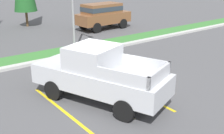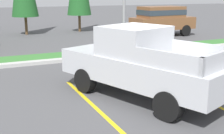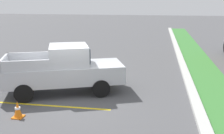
# 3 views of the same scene
# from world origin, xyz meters

# --- Properties ---
(ground_plane) EXTENTS (120.00, 120.00, 0.00)m
(ground_plane) POSITION_xyz_m (0.00, 0.00, 0.00)
(ground_plane) COLOR #4C4C4F
(parking_line_near) EXTENTS (0.12, 4.80, 0.01)m
(parking_line_near) POSITION_xyz_m (-2.15, -0.60, 0.00)
(parking_line_near) COLOR yellow
(parking_line_near) RESTS_ON ground
(parking_line_far) EXTENTS (0.12, 4.80, 0.01)m
(parking_line_far) POSITION_xyz_m (0.95, -0.60, 0.00)
(parking_line_far) COLOR yellow
(parking_line_far) RESTS_ON ground
(curb_strip) EXTENTS (56.00, 0.40, 0.15)m
(curb_strip) POSITION_xyz_m (0.00, 5.00, 0.07)
(curb_strip) COLOR #B2B2AD
(curb_strip) RESTS_ON ground
(grass_median) EXTENTS (56.00, 1.80, 0.06)m
(grass_median) POSITION_xyz_m (0.00, 6.10, 0.03)
(grass_median) COLOR #387533
(grass_median) RESTS_ON ground
(pickup_truck_main) EXTENTS (3.63, 5.55, 2.10)m
(pickup_truck_main) POSITION_xyz_m (-0.62, -0.55, 1.04)
(pickup_truck_main) COLOR black
(pickup_truck_main) RESTS_ON ground
(suv_distant) EXTENTS (4.71, 2.18, 2.10)m
(suv_distant) POSITION_xyz_m (7.28, 10.20, 1.24)
(suv_distant) COLOR black
(suv_distant) RESTS_ON ground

